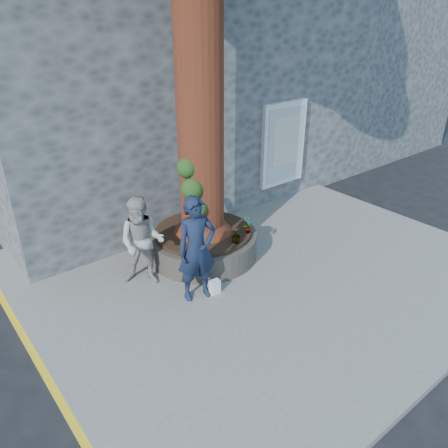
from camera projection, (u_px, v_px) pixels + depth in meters
ground at (234, 320)px, 7.71m from camera, size 120.00×120.00×0.00m
pavement at (258, 265)px, 9.22m from camera, size 9.00×8.00×0.12m
yellow_line at (40, 367)px, 6.70m from camera, size 0.10×30.00×0.01m
stone_shop at (143, 76)px, 12.73m from camera, size 10.30×8.30×6.30m
neighbour_shop at (322, 62)px, 17.28m from camera, size 6.00×8.00×6.00m
planter at (203, 243)px, 9.37m from camera, size 2.30×2.30×0.60m
man at (197, 249)px, 7.71m from camera, size 0.82×0.63×1.99m
woman at (142, 242)px, 8.18m from camera, size 1.09×1.07×1.78m
shopping_bag at (215, 287)px, 8.16m from camera, size 0.20×0.12×0.28m
plant_a at (248, 225)px, 9.05m from camera, size 0.22×0.17×0.37m
plant_b at (211, 199)px, 10.21m from camera, size 0.32×0.32×0.41m
plant_c at (236, 235)px, 8.68m from camera, size 0.25×0.25×0.33m
plant_d at (198, 220)px, 9.35m from camera, size 0.31×0.32×0.28m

